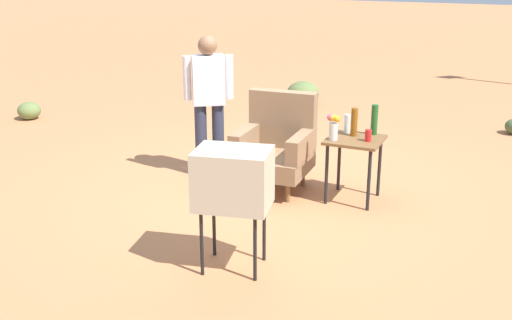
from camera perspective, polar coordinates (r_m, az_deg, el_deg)
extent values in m
plane|color=#C17A4C|center=(7.08, 0.88, -2.29)|extent=(60.00, 60.00, 0.00)
cylinder|color=brown|center=(6.74, -1.37, -2.37)|extent=(0.05, 0.05, 0.22)
cylinder|color=brown|center=(6.56, 2.93, -2.96)|extent=(0.05, 0.05, 0.22)
cylinder|color=brown|center=(7.20, 0.27, -0.98)|extent=(0.05, 0.05, 0.22)
cylinder|color=brown|center=(7.04, 4.31, -1.50)|extent=(0.05, 0.05, 0.22)
cube|color=#8C6B4C|center=(6.81, 1.55, -0.27)|extent=(0.79, 0.79, 0.20)
cube|color=#8C6B4C|center=(6.98, 2.48, 3.78)|extent=(0.77, 0.19, 0.64)
cube|color=#8C6B4C|center=(6.85, -0.95, 1.87)|extent=(0.17, 0.69, 0.26)
cube|color=#8C6B4C|center=(6.64, 4.16, 1.29)|extent=(0.17, 0.69, 0.26)
cylinder|color=black|center=(6.48, 6.49, -1.32)|extent=(0.04, 0.04, 0.65)
cylinder|color=black|center=(6.37, 10.33, -1.86)|extent=(0.04, 0.04, 0.65)
cylinder|color=black|center=(6.89, 7.64, -0.17)|extent=(0.04, 0.04, 0.65)
cylinder|color=black|center=(6.78, 11.26, -0.66)|extent=(0.04, 0.04, 0.65)
cube|color=brown|center=(6.52, 9.08, 1.84)|extent=(0.56, 0.56, 0.03)
cylinder|color=black|center=(5.27, 0.75, -6.50)|extent=(0.03, 0.03, 0.55)
cylinder|color=black|center=(5.37, -3.87, -6.07)|extent=(0.03, 0.03, 0.55)
cylinder|color=black|center=(4.96, -0.09, -8.20)|extent=(0.03, 0.03, 0.55)
cylinder|color=black|center=(5.06, -5.01, -7.70)|extent=(0.03, 0.03, 0.55)
cube|color=#BCB299|center=(4.96, -2.13, -1.71)|extent=(0.68, 0.55, 0.48)
cube|color=#383D3F|center=(5.17, -1.51, -0.88)|extent=(0.41, 0.10, 0.34)
cylinder|color=#2D3347|center=(7.29, -5.05, 1.82)|extent=(0.14, 0.14, 0.86)
cylinder|color=#2D3347|center=(7.30, -3.48, 1.90)|extent=(0.14, 0.14, 0.86)
cube|color=silver|center=(7.13, -4.40, 7.34)|extent=(0.42, 0.38, 0.56)
cylinder|color=silver|center=(7.11, -6.35, 7.49)|extent=(0.09, 0.09, 0.50)
cylinder|color=silver|center=(7.14, -2.47, 7.63)|extent=(0.09, 0.09, 0.50)
sphere|color=brown|center=(7.06, -4.47, 10.45)|extent=(0.22, 0.22, 0.22)
cylinder|color=silver|center=(6.70, 8.37, 3.33)|extent=(0.06, 0.06, 0.20)
cylinder|color=#1E5623|center=(6.67, 10.82, 3.66)|extent=(0.07, 0.07, 0.32)
cylinder|color=red|center=(6.43, 10.26, 2.23)|extent=(0.07, 0.07, 0.12)
cylinder|color=brown|center=(6.58, 9.01, 3.47)|extent=(0.07, 0.07, 0.30)
cylinder|color=silver|center=(6.41, 7.12, 2.62)|extent=(0.09, 0.09, 0.18)
sphere|color=yellow|center=(6.38, 7.17, 3.83)|extent=(0.07, 0.07, 0.07)
sphere|color=#E04C66|center=(6.40, 6.85, 3.89)|extent=(0.07, 0.07, 0.07)
sphere|color=orange|center=(6.36, 7.43, 3.77)|extent=(0.07, 0.07, 0.07)
ellipsoid|color=olive|center=(10.80, 4.33, 6.10)|extent=(0.56, 0.56, 0.43)
ellipsoid|color=olive|center=(10.53, -20.11, 4.29)|extent=(0.36, 0.36, 0.28)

